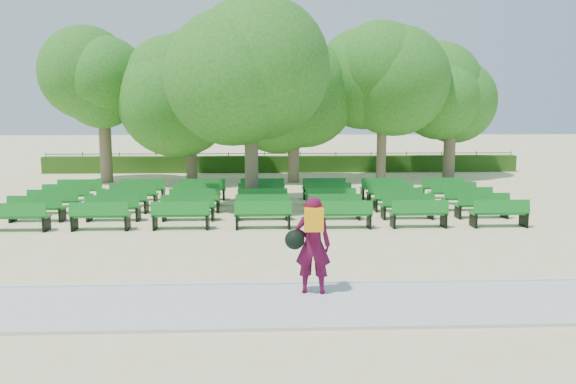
{
  "coord_description": "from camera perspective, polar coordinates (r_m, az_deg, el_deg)",
  "views": [
    {
      "loc": [
        -0.96,
        -16.85,
        3.44
      ],
      "look_at": [
        -0.31,
        -1.0,
        1.1
      ],
      "focal_mm": 35.0,
      "sensor_mm": 36.0,
      "label": 1
    }
  ],
  "objects": [
    {
      "name": "ground",
      "position": [
        17.22,
        0.9,
        -3.13
      ],
      "size": [
        120.0,
        120.0,
        0.0
      ],
      "primitive_type": "plane",
      "color": "beige"
    },
    {
      "name": "paving",
      "position": [
        10.09,
        3.32,
        -11.38
      ],
      "size": [
        30.0,
        2.2,
        0.06
      ],
      "primitive_type": "cube",
      "color": "#BBBAB6",
      "rests_on": "ground"
    },
    {
      "name": "curb",
      "position": [
        11.17,
        2.73,
        -9.29
      ],
      "size": [
        30.0,
        0.12,
        0.1
      ],
      "primitive_type": "cube",
      "color": "silver",
      "rests_on": "ground"
    },
    {
      "name": "hedge",
      "position": [
        31.01,
        -0.55,
        2.86
      ],
      "size": [
        26.0,
        0.7,
        0.9
      ],
      "primitive_type": "cube",
      "color": "#244A13",
      "rests_on": "ground"
    },
    {
      "name": "fence",
      "position": [
        31.45,
        -0.58,
        2.12
      ],
      "size": [
        26.0,
        0.1,
        1.02
      ],
      "primitive_type": null,
      "color": "black",
      "rests_on": "ground"
    },
    {
      "name": "tree_line",
      "position": [
        27.09,
        -0.29,
        1.1
      ],
      "size": [
        21.8,
        6.8,
        7.04
      ],
      "primitive_type": null,
      "color": "#2B6D1D",
      "rests_on": "ground"
    },
    {
      "name": "bench_array",
      "position": [
        18.99,
        -2.57,
        -1.79
      ],
      "size": [
        1.68,
        0.58,
        1.05
      ],
      "rotation": [
        0.0,
        0.0,
        -0.04
      ],
      "color": "#13701D",
      "rests_on": "ground"
    },
    {
      "name": "tree_among",
      "position": [
        19.27,
        -3.81,
        11.74
      ],
      "size": [
        4.69,
        4.69,
        6.7
      ],
      "color": "brown",
      "rests_on": "ground"
    },
    {
      "name": "person",
      "position": [
        10.35,
        2.39,
        -5.27
      ],
      "size": [
        0.88,
        0.55,
        1.81
      ],
      "rotation": [
        0.0,
        0.0,
        3.0
      ],
      "color": "#4B0A29",
      "rests_on": "ground"
    }
  ]
}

